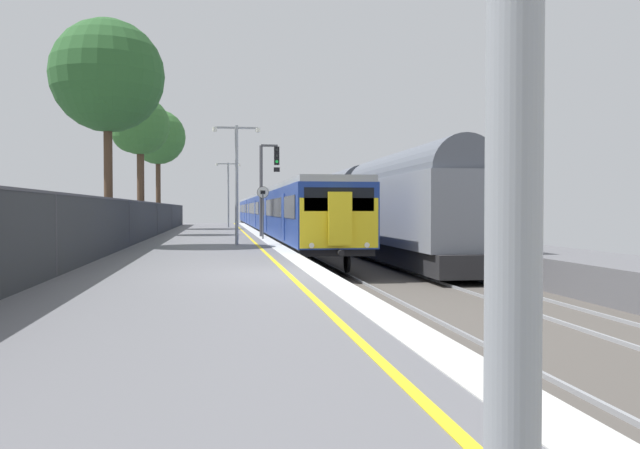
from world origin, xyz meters
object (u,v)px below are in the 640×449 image
object	(u,v)px
speed_limit_sign	(263,205)
platform_lamp_mid	(237,173)
background_tree_right	(105,79)
platform_lamp_far	(228,189)
freight_train_adjacent_track	(322,207)
signal_gantry	(266,179)
background_tree_left	(158,139)
background_tree_centre	(138,128)
commuter_train_at_platform	(269,212)

from	to	relation	value
speed_limit_sign	platform_lamp_mid	world-z (taller)	platform_lamp_mid
speed_limit_sign	background_tree_right	distance (m)	10.13
speed_limit_sign	platform_lamp_far	xyz separation A→B (m)	(-1.43, 20.93, 1.46)
freight_train_adjacent_track	speed_limit_sign	size ratio (longest dim) A/B	23.68
freight_train_adjacent_track	platform_lamp_far	world-z (taller)	platform_lamp_far
platform_lamp_mid	platform_lamp_far	size ratio (longest dim) A/B	0.95
freight_train_adjacent_track	signal_gantry	bearing A→B (deg)	-109.69
platform_lamp_mid	freight_train_adjacent_track	bearing A→B (deg)	72.62
background_tree_left	background_tree_centre	xyz separation A→B (m)	(-0.03, -11.45, -0.62)
commuter_train_at_platform	background_tree_left	bearing A→B (deg)	-161.61
freight_train_adjacent_track	background_tree_right	distance (m)	27.63
signal_gantry	background_tree_left	xyz separation A→B (m)	(-7.07, 14.57, 3.63)
platform_lamp_far	platform_lamp_mid	bearing A→B (deg)	-90.00
speed_limit_sign	background_tree_left	world-z (taller)	background_tree_left
commuter_train_at_platform	platform_lamp_mid	world-z (taller)	platform_lamp_mid
commuter_train_at_platform	platform_lamp_mid	bearing A→B (deg)	-97.36
signal_gantry	speed_limit_sign	world-z (taller)	signal_gantry
background_tree_right	commuter_train_at_platform	bearing A→B (deg)	72.33
commuter_train_at_platform	background_tree_centre	bearing A→B (deg)	-120.97
commuter_train_at_platform	freight_train_adjacent_track	size ratio (longest dim) A/B	1.01
platform_lamp_far	background_tree_right	bearing A→B (deg)	-100.75
platform_lamp_mid	background_tree_right	distance (m)	6.31
platform_lamp_mid	signal_gantry	bearing A→B (deg)	77.23
signal_gantry	background_tree_right	world-z (taller)	background_tree_right
background_tree_right	signal_gantry	bearing A→B (deg)	52.17
platform_lamp_far	background_tree_centre	world-z (taller)	background_tree_centre
freight_train_adjacent_track	signal_gantry	xyz separation A→B (m)	(-5.48, -15.31, 1.43)
freight_train_adjacent_track	background_tree_right	size ratio (longest dim) A/B	6.96
speed_limit_sign	background_tree_right	xyz separation A→B (m)	(-6.54, -6.00, 4.89)
commuter_train_at_platform	background_tree_centre	xyz separation A→B (m)	(-8.58, -14.29, 4.87)
background_tree_centre	background_tree_right	world-z (taller)	background_tree_right
speed_limit_sign	background_tree_right	bearing A→B (deg)	-137.46
freight_train_adjacent_track	speed_limit_sign	world-z (taller)	freight_train_adjacent_track
signal_gantry	background_tree_left	size ratio (longest dim) A/B	0.56
background_tree_centre	background_tree_right	size ratio (longest dim) A/B	0.89
signal_gantry	background_tree_right	distance (m)	11.78
background_tree_left	background_tree_right	bearing A→B (deg)	-89.61
commuter_train_at_platform	speed_limit_sign	bearing A→B (deg)	-95.19
commuter_train_at_platform	background_tree_centre	distance (m)	17.37
freight_train_adjacent_track	speed_limit_sign	bearing A→B (deg)	-107.81
platform_lamp_mid	platform_lamp_far	distance (m)	25.97
platform_lamp_far	commuter_train_at_platform	bearing A→B (deg)	-10.60
commuter_train_at_platform	platform_lamp_mid	size ratio (longest dim) A/B	12.64
signal_gantry	platform_lamp_far	bearing A→B (deg)	95.71
background_tree_centre	background_tree_left	bearing A→B (deg)	89.83
background_tree_centre	background_tree_right	distance (m)	12.03
platform_lamp_mid	background_tree_right	xyz separation A→B (m)	(-5.11, -0.95, 3.57)
commuter_train_at_platform	background_tree_centre	size ratio (longest dim) A/B	7.91
signal_gantry	background_tree_left	bearing A→B (deg)	115.88
platform_lamp_mid	background_tree_left	bearing A→B (deg)	103.17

